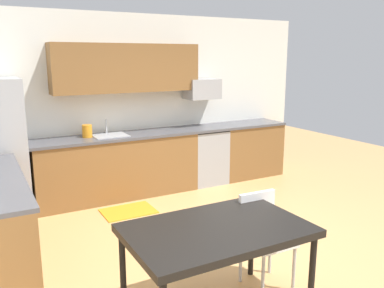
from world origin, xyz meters
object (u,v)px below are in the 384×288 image
at_px(chair_near_table, 263,232).
at_px(kettle, 87,132).
at_px(microwave, 202,89).
at_px(oven_range, 205,156).
at_px(dining_table, 217,234).

bearing_deg(chair_near_table, kettle, 105.39).
height_order(microwave, chair_near_table, microwave).
height_order(oven_range, kettle, kettle).
relative_size(oven_range, microwave, 1.69).
distance_m(dining_table, chair_near_table, 0.71).
bearing_deg(oven_range, microwave, 90.00).
bearing_deg(chair_near_table, microwave, 69.99).
height_order(microwave, dining_table, microwave).
xyz_separation_m(microwave, dining_table, (-1.74, -3.24, -0.83)).
xyz_separation_m(oven_range, microwave, (-0.00, 0.10, 1.09)).
bearing_deg(chair_near_table, dining_table, -160.63).
bearing_deg(microwave, oven_range, -90.00).
distance_m(oven_range, chair_near_table, 3.11).
xyz_separation_m(oven_range, chair_near_table, (-1.10, -2.91, 0.05)).
distance_m(dining_table, kettle, 3.21).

